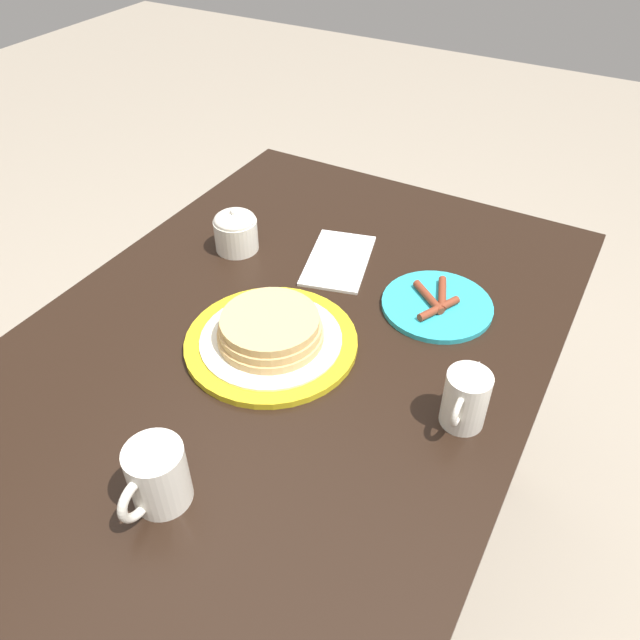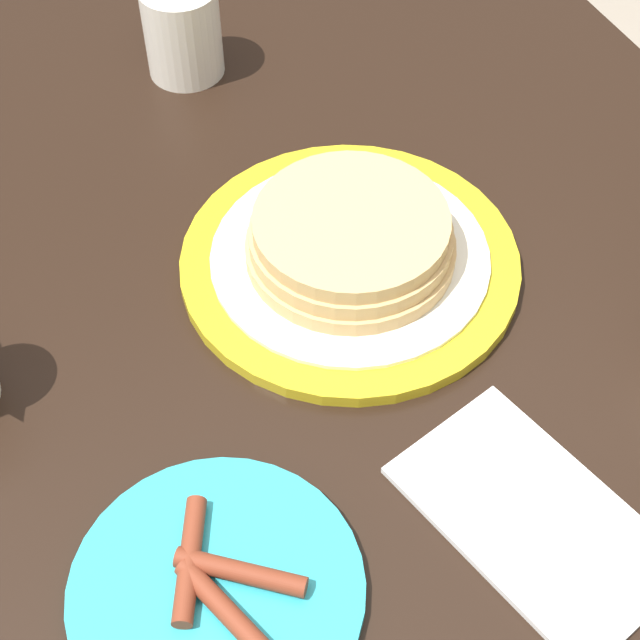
% 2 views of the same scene
% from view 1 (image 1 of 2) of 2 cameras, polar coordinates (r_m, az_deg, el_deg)
% --- Properties ---
extents(ground_plane, '(8.00, 8.00, 0.00)m').
position_cam_1_polar(ground_plane, '(1.66, -2.35, -21.74)').
color(ground_plane, gray).
extents(dining_table, '(1.20, 0.83, 0.77)m').
position_cam_1_polar(dining_table, '(1.14, -3.19, -6.91)').
color(dining_table, black).
rests_on(dining_table, ground_plane).
extents(pancake_plate, '(0.28, 0.28, 0.06)m').
position_cam_1_polar(pancake_plate, '(1.02, -4.53, -1.37)').
color(pancake_plate, gold).
rests_on(pancake_plate, dining_table).
extents(side_plate_bacon, '(0.20, 0.20, 0.02)m').
position_cam_1_polar(side_plate_bacon, '(1.12, 10.64, 1.39)').
color(side_plate_bacon, '#2DADBC').
rests_on(side_plate_bacon, dining_table).
extents(coffee_mug, '(0.11, 0.08, 0.09)m').
position_cam_1_polar(coffee_mug, '(0.83, -14.72, -13.67)').
color(coffee_mug, silver).
rests_on(coffee_mug, dining_table).
extents(creamer_pitcher, '(0.10, 0.06, 0.10)m').
position_cam_1_polar(creamer_pitcher, '(0.91, 13.19, -6.94)').
color(creamer_pitcher, silver).
rests_on(creamer_pitcher, dining_table).
extents(sugar_bowl, '(0.09, 0.09, 0.09)m').
position_cam_1_polar(sugar_bowl, '(1.24, -7.72, 8.13)').
color(sugar_bowl, silver).
rests_on(sugar_bowl, dining_table).
extents(napkin, '(0.21, 0.16, 0.01)m').
position_cam_1_polar(napkin, '(1.22, 1.69, 5.48)').
color(napkin, white).
rests_on(napkin, dining_table).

